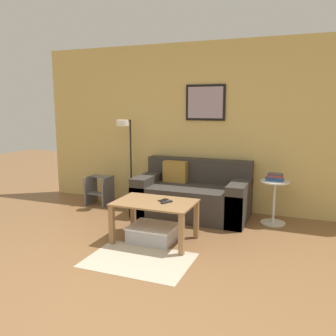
% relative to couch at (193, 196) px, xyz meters
% --- Properties ---
extents(ground_plane, '(16.00, 16.00, 0.00)m').
position_rel_couch_xyz_m(ground_plane, '(0.04, -2.64, -0.29)').
color(ground_plane, brown).
extents(wall_back, '(5.60, 0.09, 2.55)m').
position_rel_couch_xyz_m(wall_back, '(0.04, 0.46, 0.99)').
color(wall_back, '#D6B76B').
rests_on(wall_back, ground_plane).
extents(area_rug, '(1.10, 0.78, 0.01)m').
position_rel_couch_xyz_m(area_rug, '(-0.05, -1.70, -0.29)').
color(area_rug, '#C1B299').
rests_on(area_rug, ground_plane).
extents(couch, '(1.62, 0.87, 0.81)m').
position_rel_couch_xyz_m(couch, '(0.00, 0.00, 0.00)').
color(couch, '#38332D').
rests_on(couch, ground_plane).
extents(coffee_table, '(0.94, 0.62, 0.49)m').
position_rel_couch_xyz_m(coffee_table, '(-0.11, -1.13, 0.10)').
color(coffee_table, '#997047').
rests_on(coffee_table, ground_plane).
extents(storage_bin, '(0.55, 0.46, 0.19)m').
position_rel_couch_xyz_m(storage_bin, '(-0.14, -1.14, -0.20)').
color(storage_bin, '#B2B2B7').
rests_on(storage_bin, ground_plane).
extents(floor_lamp, '(0.22, 0.47, 1.39)m').
position_rel_couch_xyz_m(floor_lamp, '(-1.14, 0.09, 0.68)').
color(floor_lamp, black).
rests_on(floor_lamp, ground_plane).
extents(side_table, '(0.40, 0.40, 0.60)m').
position_rel_couch_xyz_m(side_table, '(1.15, 0.06, 0.07)').
color(side_table, silver).
rests_on(side_table, ground_plane).
extents(book_stack, '(0.24, 0.18, 0.10)m').
position_rel_couch_xyz_m(book_stack, '(1.15, 0.07, 0.35)').
color(book_stack, '#335199').
rests_on(book_stack, side_table).
extents(remote_control, '(0.11, 0.15, 0.02)m').
position_rel_couch_xyz_m(remote_control, '(0.04, -1.14, 0.20)').
color(remote_control, '#232328').
rests_on(remote_control, coffee_table).
extents(cell_phone, '(0.10, 0.15, 0.01)m').
position_rel_couch_xyz_m(cell_phone, '(-0.04, -1.05, 0.20)').
color(cell_phone, black).
rests_on(cell_phone, coffee_table).
extents(step_stool, '(0.36, 0.36, 0.46)m').
position_rel_couch_xyz_m(step_stool, '(-1.61, 0.02, -0.05)').
color(step_stool, slate).
rests_on(step_stool, ground_plane).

